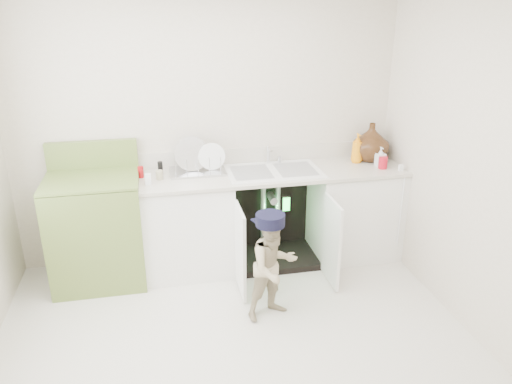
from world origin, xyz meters
TOP-DOWN VIEW (x-y plane):
  - ground at (0.00, 0.00)m, footprint 3.50×3.50m
  - room_shell at (0.00, 0.00)m, footprint 6.00×5.50m
  - counter_run at (0.59, 1.21)m, footprint 2.44×1.02m
  - avocado_stove at (-1.03, 1.18)m, footprint 0.77×0.65m
  - repair_worker at (0.34, 0.33)m, footprint 0.52×0.76m

SIDE VIEW (x-z plane):
  - ground at x=0.00m, z-range 0.00..0.00m
  - repair_worker at x=0.34m, z-range 0.01..0.88m
  - counter_run at x=0.59m, z-range -0.15..1.11m
  - avocado_stove at x=-1.03m, z-range -0.11..1.10m
  - room_shell at x=0.00m, z-range 0.62..1.88m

